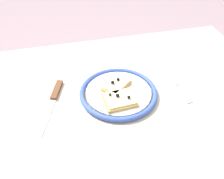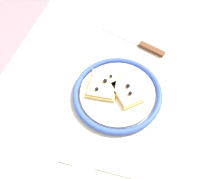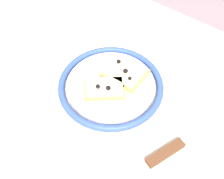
% 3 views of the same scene
% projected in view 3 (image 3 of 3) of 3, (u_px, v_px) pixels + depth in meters
% --- Properties ---
extents(dining_table, '(1.09, 0.72, 0.71)m').
position_uv_depth(dining_table, '(111.00, 107.00, 0.73)').
color(dining_table, '#BCB29E').
rests_on(dining_table, ground_plane).
extents(plate, '(0.26, 0.26, 0.02)m').
position_uv_depth(plate, '(112.00, 85.00, 0.65)').
color(plate, white).
rests_on(plate, dining_table).
extents(pizza_slice_near, '(0.11, 0.11, 0.03)m').
position_uv_depth(pizza_slice_near, '(104.00, 88.00, 0.63)').
color(pizza_slice_near, tan).
rests_on(pizza_slice_near, plate).
extents(pizza_slice_far, '(0.10, 0.09, 0.03)m').
position_uv_depth(pizza_slice_far, '(125.00, 72.00, 0.66)').
color(pizza_slice_far, tan).
rests_on(pizza_slice_far, plate).
extents(knife, '(0.10, 0.23, 0.01)m').
position_uv_depth(knife, '(178.00, 145.00, 0.56)').
color(knife, silver).
rests_on(knife, dining_table).
extents(fork, '(0.02, 0.20, 0.00)m').
position_uv_depth(fork, '(49.00, 51.00, 0.73)').
color(fork, '#BCBCBC').
rests_on(fork, dining_table).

